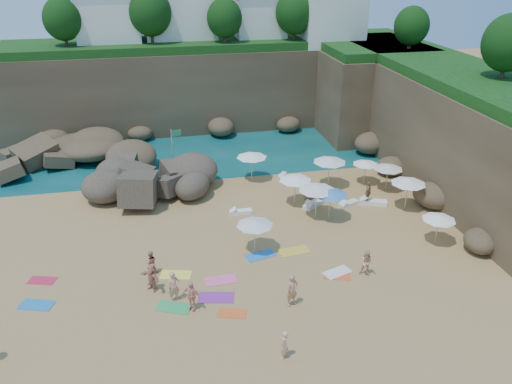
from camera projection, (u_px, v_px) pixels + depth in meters
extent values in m
plane|color=tan|center=(235.00, 243.00, 32.10)|extent=(120.00, 120.00, 0.00)
plane|color=#0C4751|center=(193.00, 110.00, 58.51)|extent=(120.00, 120.00, 0.00)
cube|color=brown|center=(214.00, 86.00, 52.72)|extent=(44.00, 8.00, 8.00)
cube|color=brown|center=(447.00, 126.00, 40.83)|extent=(8.00, 30.00, 8.00)
cube|color=brown|center=(366.00, 90.00, 51.03)|extent=(10.00, 12.00, 8.00)
cube|color=white|center=(109.00, 20.00, 48.84)|extent=(6.00, 5.00, 5.50)
cube|color=white|center=(180.00, 12.00, 50.76)|extent=(7.00, 6.00, 6.50)
cube|color=white|center=(259.00, 19.00, 51.66)|extent=(5.00, 5.00, 5.00)
cube|color=white|center=(330.00, 15.00, 50.94)|extent=(6.00, 6.00, 6.00)
sphere|color=#11380F|center=(63.00, 19.00, 46.16)|extent=(3.60, 3.60, 3.60)
sphere|color=#11380F|center=(150.00, 12.00, 47.43)|extent=(4.05, 4.05, 4.05)
sphere|color=#11380F|center=(224.00, 18.00, 48.06)|extent=(3.42, 3.42, 3.42)
sphere|color=#11380F|center=(295.00, 13.00, 49.18)|extent=(3.78, 3.78, 3.78)
sphere|color=#11380F|center=(412.00, 26.00, 44.89)|extent=(3.15, 3.15, 3.15)
sphere|color=#11380F|center=(509.00, 43.00, 34.33)|extent=(3.60, 3.60, 3.60)
cylinder|color=white|center=(25.00, 93.00, 53.95)|extent=(0.10, 0.10, 6.00)
cylinder|color=white|center=(40.00, 92.00, 54.22)|extent=(0.10, 0.10, 6.00)
cylinder|color=white|center=(54.00, 92.00, 54.49)|extent=(0.10, 0.10, 6.00)
cylinder|color=silver|center=(173.00, 154.00, 40.32)|extent=(0.08, 0.08, 4.20)
cube|color=#228954|center=(176.00, 133.00, 39.62)|extent=(0.72, 0.25, 0.47)
cylinder|color=silver|center=(252.00, 167.00, 40.45)|extent=(0.06, 0.06, 2.20)
cone|color=white|center=(252.00, 155.00, 39.99)|extent=(2.46, 2.46, 0.37)
cylinder|color=silver|center=(295.00, 191.00, 36.52)|extent=(0.06, 0.06, 2.16)
cone|color=white|center=(295.00, 178.00, 36.07)|extent=(2.42, 2.42, 0.37)
cylinder|color=silver|center=(365.00, 173.00, 39.90)|extent=(0.05, 0.05, 1.84)
cone|color=white|center=(366.00, 162.00, 39.51)|extent=(2.06, 2.06, 0.31)
cylinder|color=silver|center=(329.00, 173.00, 39.29)|extent=(0.07, 0.07, 2.31)
cone|color=silver|center=(330.00, 160.00, 38.81)|extent=(2.59, 2.59, 0.39)
cylinder|color=silver|center=(387.00, 178.00, 38.72)|extent=(0.06, 0.06, 2.01)
cone|color=silver|center=(388.00, 167.00, 38.30)|extent=(2.26, 2.26, 0.34)
cylinder|color=silver|center=(316.00, 202.00, 34.79)|extent=(0.07, 0.07, 2.30)
cone|color=silver|center=(317.00, 187.00, 34.31)|extent=(2.58, 2.58, 0.39)
cylinder|color=silver|center=(407.00, 194.00, 35.90)|extent=(0.07, 0.07, 2.23)
cone|color=white|center=(409.00, 181.00, 35.43)|extent=(2.50, 2.50, 0.38)
cylinder|color=silver|center=(255.00, 236.00, 30.83)|extent=(0.06, 0.06, 2.04)
cone|color=silver|center=(255.00, 223.00, 30.41)|extent=(2.29, 2.29, 0.35)
cylinder|color=silver|center=(329.00, 205.00, 34.49)|extent=(0.06, 0.06, 2.13)
cone|color=#3C7DCC|center=(330.00, 192.00, 34.04)|extent=(2.38, 2.38, 0.36)
cylinder|color=silver|center=(437.00, 230.00, 31.72)|extent=(0.05, 0.05, 1.88)
cone|color=white|center=(439.00, 217.00, 31.33)|extent=(2.11, 2.11, 0.32)
cube|color=silver|center=(291.00, 178.00, 40.93)|extent=(1.81, 0.97, 0.27)
cube|color=silver|center=(290.00, 177.00, 40.89)|extent=(2.01, 0.76, 0.31)
cube|color=white|center=(314.00, 204.00, 36.64)|extent=(1.89, 1.61, 0.29)
cube|color=white|center=(241.00, 212.00, 35.60)|extent=(1.60, 0.56, 0.25)
cube|color=white|center=(373.00, 202.00, 36.90)|extent=(2.09, 1.34, 0.31)
cube|color=white|center=(349.00, 204.00, 36.73)|extent=(1.72, 1.17, 0.25)
cube|color=#2274B5|center=(37.00, 305.00, 26.46)|extent=(1.96, 1.40, 0.03)
cube|color=pink|center=(221.00, 280.00, 28.43)|extent=(1.83, 0.97, 0.03)
cube|color=#EF5A25|center=(232.00, 313.00, 25.84)|extent=(1.64, 1.16, 0.03)
cube|color=green|center=(174.00, 307.00, 26.27)|extent=(2.02, 1.54, 0.03)
cube|color=#FFFB43|center=(176.00, 275.00, 28.90)|extent=(1.93, 1.28, 0.03)
cube|color=purple|center=(216.00, 297.00, 27.01)|extent=(2.10, 1.35, 0.03)
cube|color=#C62343|center=(42.00, 280.00, 28.41)|extent=(1.68, 1.16, 0.03)
cube|color=blue|center=(260.00, 255.00, 30.74)|extent=(2.00, 1.36, 0.03)
cube|color=#F25726|center=(337.00, 276.00, 28.80)|extent=(1.67, 1.17, 0.03)
cube|color=gold|center=(294.00, 251.00, 31.17)|extent=(1.98, 1.17, 0.03)
cube|color=white|center=(337.00, 272.00, 29.13)|extent=(1.83, 1.31, 0.03)
imported|color=tan|center=(174.00, 287.00, 26.45)|extent=(0.73, 0.57, 1.78)
imported|color=#CD7666|center=(151.00, 263.00, 28.76)|extent=(0.77, 0.63, 1.45)
imported|color=#F2C48A|center=(172.00, 182.00, 38.62)|extent=(1.08, 0.76, 1.55)
imported|color=#95734A|center=(368.00, 193.00, 36.61)|extent=(1.00, 1.11, 1.81)
imported|color=tan|center=(308.00, 188.00, 37.37)|extent=(0.84, 0.97, 1.75)
imported|color=tan|center=(207.00, 174.00, 39.78)|extent=(1.67, 0.82, 1.73)
imported|color=#F5B08B|center=(284.00, 345.00, 22.75)|extent=(0.64, 0.66, 1.52)
imported|color=#F4A28A|center=(192.00, 306.00, 26.07)|extent=(1.75, 1.95, 0.41)
imported|color=tan|center=(152.00, 287.00, 27.57)|extent=(2.09, 2.08, 0.41)
imported|color=tan|center=(292.00, 301.00, 26.40)|extent=(1.28, 1.95, 0.44)
imported|color=#E9A784|center=(366.00, 271.00, 28.79)|extent=(1.42, 1.76, 0.60)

